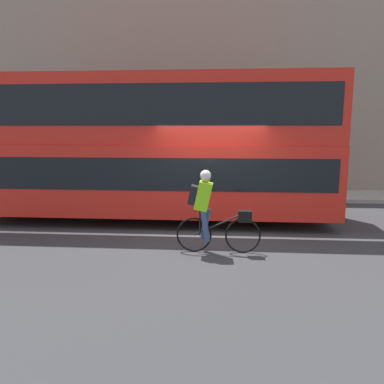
% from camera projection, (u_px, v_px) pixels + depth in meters
% --- Properties ---
extents(ground_plane, '(80.00, 80.00, 0.00)m').
position_uv_depth(ground_plane, '(210.00, 237.00, 8.41)').
color(ground_plane, '#38383A').
extents(road_center_line, '(50.00, 0.14, 0.01)m').
position_uv_depth(road_center_line, '(210.00, 236.00, 8.46)').
color(road_center_line, silver).
rests_on(road_center_line, ground_plane).
extents(sidewalk_curb, '(60.00, 2.01, 0.13)m').
position_uv_depth(sidewalk_curb, '(214.00, 194.00, 13.52)').
color(sidewalk_curb, '#A8A399').
rests_on(sidewalk_curb, ground_plane).
extents(building_facade, '(60.00, 0.30, 7.36)m').
position_uv_depth(building_facade, '(216.00, 94.00, 14.04)').
color(building_facade, gray).
rests_on(building_facade, ground_plane).
extents(bus, '(9.22, 2.54, 3.71)m').
position_uv_depth(bus, '(153.00, 143.00, 9.80)').
color(bus, black).
rests_on(bus, ground_plane).
extents(cyclist_on_bike, '(1.66, 0.32, 1.64)m').
position_uv_depth(cyclist_on_bike, '(210.00, 209.00, 7.27)').
color(cyclist_on_bike, black).
rests_on(cyclist_on_bike, ground_plane).
extents(street_sign_post, '(0.36, 0.09, 2.79)m').
position_uv_depth(street_sign_post, '(53.00, 149.00, 13.59)').
color(street_sign_post, '#59595B').
rests_on(street_sign_post, sidewalk_curb).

